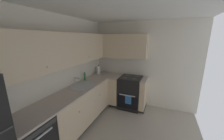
# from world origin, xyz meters

# --- Properties ---
(wall_back) EXTENTS (3.97, 0.05, 2.47)m
(wall_back) POSITION_xyz_m (0.00, 1.47, 1.23)
(wall_back) COLOR silver
(wall_back) RESTS_ON ground_plane
(wall_right) EXTENTS (0.05, 3.00, 2.47)m
(wall_right) POSITION_xyz_m (1.96, 0.00, 1.23)
(wall_right) COLOR silver
(wall_right) RESTS_ON ground_plane
(ceiling) EXTENTS (3.97, 3.00, 0.05)m
(ceiling) POSITION_xyz_m (0.00, 0.00, 2.49)
(ceiling) COLOR white
(lower_cabinets_back) EXTENTS (1.86, 0.62, 0.87)m
(lower_cabinets_back) POSITION_xyz_m (0.40, 1.15, 0.44)
(lower_cabinets_back) COLOR beige
(lower_cabinets_back) RESTS_ON ground_plane
(countertop_back) EXTENTS (3.06, 0.60, 0.03)m
(countertop_back) POSITION_xyz_m (0.40, 1.15, 0.89)
(countertop_back) COLOR #B7A89E
(countertop_back) RESTS_ON lower_cabinets_back
(lower_cabinets_right) EXTENTS (0.62, 1.03, 0.87)m
(lower_cabinets_right) POSITION_xyz_m (1.64, 0.42, 0.44)
(lower_cabinets_right) COLOR beige
(lower_cabinets_right) RESTS_ON ground_plane
(countertop_right) EXTENTS (0.60, 1.03, 0.03)m
(countertop_right) POSITION_xyz_m (1.63, 0.42, 0.89)
(countertop_right) COLOR #B7A89E
(countertop_right) RESTS_ON lower_cabinets_right
(oven_range) EXTENTS (0.68, 0.62, 1.06)m
(oven_range) POSITION_xyz_m (1.65, 0.27, 0.46)
(oven_range) COLOR black
(oven_range) RESTS_ON ground_plane
(upper_cabinets_back) EXTENTS (2.74, 0.34, 0.67)m
(upper_cabinets_back) POSITION_xyz_m (0.24, 1.29, 1.77)
(upper_cabinets_back) COLOR beige
(upper_cabinets_right) EXTENTS (0.32, 1.55, 0.67)m
(upper_cabinets_right) POSITION_xyz_m (1.77, 0.67, 1.77)
(upper_cabinets_right) COLOR beige
(sink) EXTENTS (0.57, 0.40, 0.10)m
(sink) POSITION_xyz_m (0.55, 1.12, 0.87)
(sink) COLOR #B7B7BC
(sink) RESTS_ON countertop_back
(faucet) EXTENTS (0.07, 0.16, 0.19)m
(faucet) POSITION_xyz_m (0.56, 1.33, 1.03)
(faucet) COLOR silver
(faucet) RESTS_ON countertop_back
(soap_bottle) EXTENTS (0.06, 0.06, 0.22)m
(soap_bottle) POSITION_xyz_m (0.92, 1.33, 1.01)
(soap_bottle) COLOR #338C4C
(soap_bottle) RESTS_ON countertop_back
(paper_towel_roll) EXTENTS (0.11, 0.11, 0.30)m
(paper_towel_roll) POSITION_xyz_m (1.63, 1.31, 1.03)
(paper_towel_roll) COLOR white
(paper_towel_roll) RESTS_ON countertop_back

